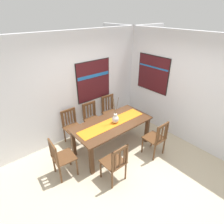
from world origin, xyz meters
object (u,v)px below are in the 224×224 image
Objects in this scene: chair_4 at (115,162)px; chair_5 at (110,111)px; chair_2 at (72,126)px; chair_1 at (156,138)px; chair_0 at (92,119)px; dining_table at (112,127)px; painting_on_side_wall at (153,74)px; painting_on_back_wall at (94,81)px; chair_3 at (61,157)px; centerpiece_vase at (115,119)px.

chair_5 is (1.23, 1.63, 0.02)m from chair_4.
chair_2 reaches higher than chair_4.
chair_1 is 0.96× the size of chair_5.
chair_0 is at bearing 69.89° from chair_4.
painting_on_side_wall is (1.68, 0.25, 0.90)m from dining_table.
chair_2 is at bearing -166.01° from painting_on_back_wall.
dining_table is 2.08× the size of chair_2.
chair_5 reaches higher than chair_1.
dining_table is at bearing -54.30° from chair_2.
chair_2 is at bearing 165.10° from painting_on_side_wall.
chair_0 is 0.61m from chair_2.
chair_5 is 1.59m from painting_on_side_wall.
chair_3 is (-1.34, -0.84, -0.01)m from chair_0.
painting_on_side_wall is at bearing -14.90° from chair_2.
painting_on_back_wall reaches higher than dining_table.
chair_1 is 1.01× the size of chair_2.
dining_table is 2.09× the size of chair_4.
dining_table is at bearing 126.86° from chair_1.
painting_on_side_wall is (3.03, 0.26, 1.06)m from chair_3.
centerpiece_vase is at bearing -85.63° from chair_0.
centerpiece_vase is 0.67× the size of painting_on_back_wall.
chair_3 is (-1.41, 0.04, -0.38)m from centerpiece_vase.
chair_5 reaches higher than chair_2.
chair_1 is 1.24m from chair_4.
chair_0 is 1.01× the size of chair_4.
dining_table is 1.99× the size of chair_5.
painting_on_back_wall is (0.26, 1.08, 0.80)m from dining_table.
painting_on_back_wall is (-0.37, 1.91, 0.96)m from chair_1.
chair_1 is 1.84m from painting_on_side_wall.
chair_5 is (-0.01, 1.66, 0.02)m from chair_1.
chair_1 is at bearing -22.67° from chair_3.
chair_5 is at bearing 53.12° from chair_4.
centerpiece_vase is 1.46m from chair_3.
centerpiece_vase is 0.80× the size of chair_3.
chair_3 is 0.84× the size of painting_on_back_wall.
chair_0 and chair_1 have the same top height.
painting_on_back_wall reaches higher than chair_4.
centerpiece_vase reaches higher than chair_1.
chair_2 is 1.31m from painting_on_back_wall.
chair_3 is at bearing -157.04° from chair_5.
chair_2 is (-0.67, 0.91, -0.37)m from centerpiece_vase.
painting_on_back_wall is at bearing 76.29° from dining_table.
centerpiece_vase is at bearing -169.62° from painting_on_side_wall.
chair_2 is at bearing 177.32° from chair_0.
chair_5 reaches higher than chair_4.
painting_on_back_wall reaches higher than chair_2.
chair_5 is 1.04m from painting_on_back_wall.
centerpiece_vase is 0.79× the size of chair_4.
chair_5 is 0.93× the size of painting_on_side_wall.
painting_on_side_wall is (1.05, 1.08, 1.06)m from chair_1.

